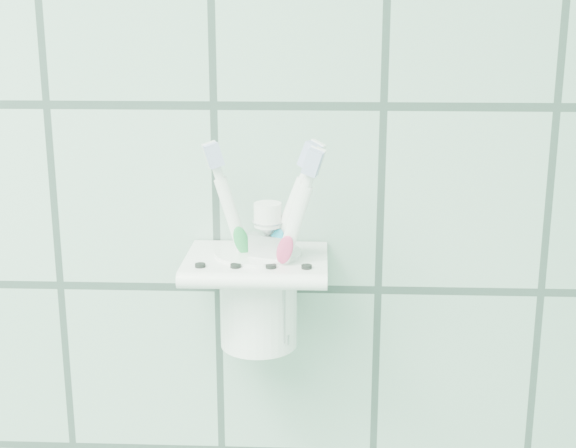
# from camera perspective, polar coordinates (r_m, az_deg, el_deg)

# --- Properties ---
(holder_bracket) EXTENTS (0.12, 0.10, 0.04)m
(holder_bracket) POSITION_cam_1_polar(r_m,az_deg,el_deg) (0.71, -2.24, -2.92)
(holder_bracket) COLOR white
(holder_bracket) RESTS_ON wall_back
(cup) EXTENTS (0.08, 0.08, 0.09)m
(cup) POSITION_cam_1_polar(r_m,az_deg,el_deg) (0.72, -2.11, -5.00)
(cup) COLOR white
(cup) RESTS_ON holder_bracket
(toothbrush_pink) EXTENTS (0.06, 0.02, 0.18)m
(toothbrush_pink) POSITION_cam_1_polar(r_m,az_deg,el_deg) (0.71, -1.34, -0.85)
(toothbrush_pink) COLOR white
(toothbrush_pink) RESTS_ON cup
(toothbrush_blue) EXTENTS (0.07, 0.04, 0.19)m
(toothbrush_blue) POSITION_cam_1_polar(r_m,az_deg,el_deg) (0.70, -3.41, -0.51)
(toothbrush_blue) COLOR white
(toothbrush_blue) RESTS_ON cup
(toothbrush_orange) EXTENTS (0.06, 0.04, 0.19)m
(toothbrush_orange) POSITION_cam_1_polar(r_m,az_deg,el_deg) (0.69, -2.30, -1.07)
(toothbrush_orange) COLOR white
(toothbrush_orange) RESTS_ON cup
(toothpaste_tube) EXTENTS (0.04, 0.04, 0.13)m
(toothpaste_tube) POSITION_cam_1_polar(r_m,az_deg,el_deg) (0.70, -1.35, -2.80)
(toothpaste_tube) COLOR silver
(toothpaste_tube) RESTS_ON cup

